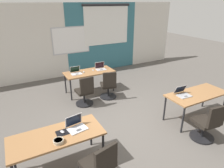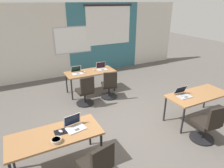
% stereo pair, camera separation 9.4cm
% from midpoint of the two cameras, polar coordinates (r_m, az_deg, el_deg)
% --- Properties ---
extents(ground_plane, '(24.00, 24.00, 0.00)m').
position_cam_midpoint_polar(ground_plane, '(5.04, 2.96, -11.61)').
color(ground_plane, '#56514C').
extents(back_wall_assembly, '(10.00, 0.27, 2.80)m').
position_cam_midpoint_polar(back_wall_assembly, '(8.18, -12.22, 12.21)').
color(back_wall_assembly, silver).
rests_on(back_wall_assembly, ground).
extents(desk_near_left, '(1.60, 0.70, 0.72)m').
position_cam_midpoint_polar(desk_near_left, '(3.69, -16.28, -14.68)').
color(desk_near_left, olive).
rests_on(desk_near_left, ground).
extents(desk_near_right, '(1.60, 0.70, 0.72)m').
position_cam_midpoint_polar(desk_near_right, '(5.38, 22.78, -3.08)').
color(desk_near_right, olive).
rests_on(desk_near_right, ground).
extents(desk_far_center, '(1.60, 0.70, 0.72)m').
position_cam_midpoint_polar(desk_far_center, '(6.52, -6.95, 3.05)').
color(desk_far_center, olive).
rests_on(desk_far_center, ground).
extents(laptop_near_right_inner, '(0.35, 0.34, 0.22)m').
position_cam_midpoint_polar(laptop_near_right_inner, '(5.11, 19.23, -2.58)').
color(laptop_near_right_inner, '#9E9EA3').
rests_on(laptop_near_right_inner, desk_near_right).
extents(chair_near_right_inner, '(0.52, 0.56, 0.92)m').
position_cam_midpoint_polar(chair_near_right_inner, '(4.79, 25.14, -10.72)').
color(chair_near_right_inner, black).
rests_on(chair_near_right_inner, ground).
extents(laptop_near_left_inner, '(0.37, 0.32, 0.24)m').
position_cam_midpoint_polar(laptop_near_left_inner, '(3.71, -11.01, -11.76)').
color(laptop_near_left_inner, silver).
rests_on(laptop_near_left_inner, desk_near_left).
extents(mousepad_near_left_inner, '(0.22, 0.19, 0.00)m').
position_cam_midpoint_polar(mousepad_near_left_inner, '(3.68, -14.81, -13.40)').
color(mousepad_near_left_inner, black).
rests_on(mousepad_near_left_inner, desk_near_left).
extents(mouse_near_left_inner, '(0.09, 0.11, 0.03)m').
position_cam_midpoint_polar(mouse_near_left_inner, '(3.67, -14.84, -13.16)').
color(mouse_near_left_inner, '#B2B2B7').
rests_on(mouse_near_left_inner, mousepad_near_left_inner).
extents(laptop_far_left, '(0.33, 0.31, 0.23)m').
position_cam_midpoint_polar(laptop_far_left, '(6.37, -10.75, 3.36)').
color(laptop_far_left, silver).
rests_on(laptop_far_left, desk_far_center).
extents(mouse_far_left, '(0.08, 0.11, 0.03)m').
position_cam_midpoint_polar(mouse_far_left, '(6.44, -8.55, 3.44)').
color(mouse_far_left, '#B2B2B7').
rests_on(mouse_far_left, desk_far_center).
extents(chair_far_left, '(0.52, 0.55, 0.92)m').
position_cam_midpoint_polar(chair_far_left, '(5.79, -8.27, -2.68)').
color(chair_far_left, black).
rests_on(chair_far_left, ground).
extents(laptop_far_right, '(0.35, 0.29, 0.24)m').
position_cam_midpoint_polar(laptop_far_right, '(6.67, -3.73, 4.65)').
color(laptop_far_right, '#B7B7BC').
rests_on(laptop_far_right, desk_far_center).
extents(mouse_far_right, '(0.08, 0.11, 0.03)m').
position_cam_midpoint_polar(mouse_far_right, '(6.58, -5.88, 3.98)').
color(mouse_far_right, '#B2B2B7').
rests_on(mouse_far_right, desk_far_center).
extents(chair_far_right, '(0.55, 0.60, 0.92)m').
position_cam_midpoint_polar(chair_far_right, '(6.14, -1.43, -0.90)').
color(chair_far_right, black).
rests_on(chair_far_right, ground).
extents(snack_bowl, '(0.18, 0.18, 0.06)m').
position_cam_midpoint_polar(snack_bowl, '(3.46, -15.95, -15.48)').
color(snack_bowl, tan).
rests_on(snack_bowl, desk_near_left).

